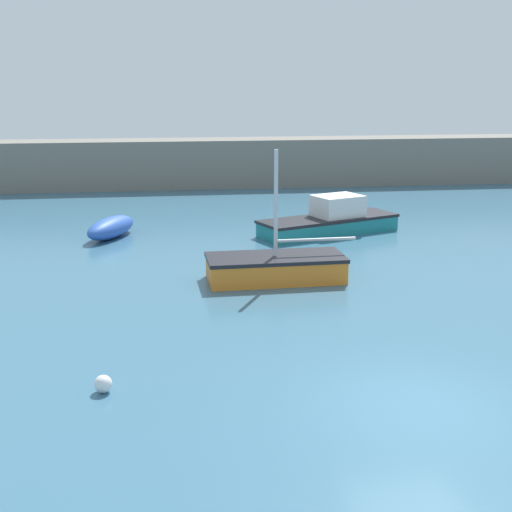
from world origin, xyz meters
TOP-DOWN VIEW (x-y plane):
  - ground_plane at (0.00, 0.00)m, footprint 120.00×120.00m
  - harbor_breakwater at (0.00, 30.31)m, footprint 59.50×2.76m
  - cabin_cruiser_white at (2.15, 16.24)m, footprint 6.44×4.07m
  - sailboat_twin_hulled at (-1.35, 9.35)m, footprint 4.95×2.03m
  - rowboat_white_midwater at (-7.10, 16.58)m, footprint 2.44×3.42m
  - mooring_buoy_white at (-6.33, 1.40)m, footprint 0.38×0.38m

SIDE VIEW (x-z plane):
  - ground_plane at x=0.00m, z-range -0.20..0.00m
  - mooring_buoy_white at x=-6.33m, z-range 0.00..0.38m
  - rowboat_white_midwater at x=-7.10m, z-range 0.00..0.86m
  - sailboat_twin_hulled at x=-1.35m, z-range -1.70..2.58m
  - cabin_cruiser_white at x=2.15m, z-range -0.24..1.36m
  - harbor_breakwater at x=0.00m, z-range 0.00..2.85m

